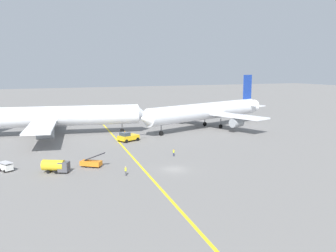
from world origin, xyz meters
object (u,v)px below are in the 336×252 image
object	(u,v)px
pushback_tug	(128,137)
gse_baggage_cart_near_cluster	(6,167)
gse_belt_loader_portside	(91,163)
ground_crew_wing_walker_right	(126,171)
airliner_at_gate_left	(53,117)
airliner_being_pushed	(207,111)
ground_crew_ramp_agent_by_cones	(174,153)
gse_fuel_bowser_stubby	(56,166)

from	to	relation	value
pushback_tug	gse_baggage_cart_near_cluster	distance (m)	34.31
gse_belt_loader_portside	ground_crew_wing_walker_right	world-z (taller)	gse_belt_loader_portside
airliner_at_gate_left	ground_crew_wing_walker_right	xyz separation A→B (m)	(7.83, -46.00, -4.52)
airliner_being_pushed	ground_crew_ramp_agent_by_cones	bearing A→B (deg)	-129.44
airliner_being_pushed	gse_fuel_bowser_stubby	distance (m)	60.07
airliner_being_pushed	gse_fuel_bowser_stubby	bearing A→B (deg)	-146.22
gse_fuel_bowser_stubby	ground_crew_ramp_agent_by_cones	xyz separation A→B (m)	(25.01, 3.16, -0.51)
gse_baggage_cart_near_cluster	ground_crew_wing_walker_right	xyz separation A→B (m)	(19.76, -11.52, 0.04)
pushback_tug	gse_fuel_bowser_stubby	bearing A→B (deg)	-131.92
airliner_at_gate_left	gse_baggage_cart_near_cluster	xyz separation A→B (m)	(-11.94, -34.48, -4.56)
gse_fuel_bowser_stubby	gse_baggage_cart_near_cluster	distance (m)	9.74
airliner_being_pushed	gse_belt_loader_portside	world-z (taller)	airliner_being_pushed
pushback_tug	gse_baggage_cart_near_cluster	size ratio (longest dim) A/B	2.67
gse_fuel_bowser_stubby	ground_crew_ramp_agent_by_cones	bearing A→B (deg)	7.20
airliner_being_pushed	ground_crew_wing_walker_right	xyz separation A→B (m)	(-38.59, -40.19, -4.52)
gse_belt_loader_portside	gse_baggage_cart_near_cluster	bearing A→B (deg)	168.15
ground_crew_wing_walker_right	gse_baggage_cart_near_cluster	bearing A→B (deg)	149.76
gse_fuel_bowser_stubby	ground_crew_ramp_agent_by_cones	world-z (taller)	gse_fuel_bowser_stubby
airliner_being_pushed	gse_belt_loader_portside	distance (m)	53.79
gse_baggage_cart_near_cluster	gse_belt_loader_portside	distance (m)	15.60
airliner_being_pushed	airliner_at_gate_left	bearing A→B (deg)	172.86
airliner_at_gate_left	gse_fuel_bowser_stubby	xyz separation A→B (m)	(-3.39, -39.14, -4.09)
gse_baggage_cart_near_cluster	ground_crew_wing_walker_right	bearing A→B (deg)	-30.24
pushback_tug	ground_crew_ramp_agent_by_cones	distance (m)	20.22
airliner_at_gate_left	ground_crew_ramp_agent_by_cones	xyz separation A→B (m)	(21.61, -35.98, -4.60)
ground_crew_wing_walker_right	gse_fuel_bowser_stubby	bearing A→B (deg)	148.56
airliner_at_gate_left	ground_crew_ramp_agent_by_cones	distance (m)	42.22
airliner_being_pushed	gse_baggage_cart_near_cluster	bearing A→B (deg)	-153.84
airliner_being_pushed	pushback_tug	size ratio (longest dim) A/B	6.03
airliner_at_gate_left	gse_belt_loader_portside	distance (m)	38.11
airliner_at_gate_left	gse_belt_loader_portside	bearing A→B (deg)	-84.94
gse_belt_loader_portside	ground_crew_wing_walker_right	bearing A→B (deg)	-61.62
ground_crew_ramp_agent_by_cones	ground_crew_wing_walker_right	bearing A→B (deg)	-143.99
airliner_being_pushed	ground_crew_ramp_agent_by_cones	size ratio (longest dim) A/B	32.04
pushback_tug	ground_crew_ramp_agent_by_cones	bearing A→B (deg)	-77.23
airliner_at_gate_left	airliner_being_pushed	size ratio (longest dim) A/B	1.05
airliner_at_gate_left	gse_baggage_cart_near_cluster	world-z (taller)	airliner_at_gate_left
airliner_being_pushed	pushback_tug	bearing A→B (deg)	-160.36
ground_crew_wing_walker_right	airliner_at_gate_left	bearing A→B (deg)	99.66
gse_baggage_cart_near_cluster	gse_belt_loader_portside	bearing A→B (deg)	-11.85
gse_baggage_cart_near_cluster	gse_belt_loader_portside	world-z (taller)	gse_belt_loader_portside
airliner_at_gate_left	gse_fuel_bowser_stubby	bearing A→B (deg)	-94.96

